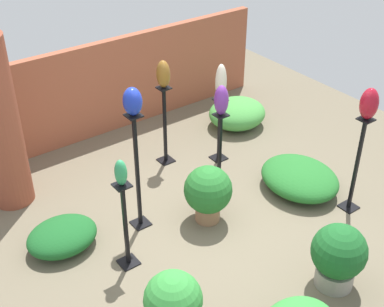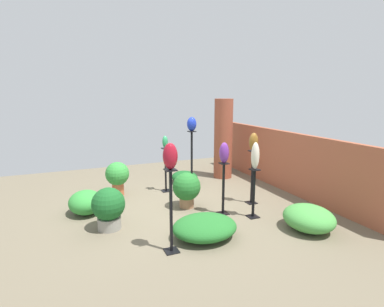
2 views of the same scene
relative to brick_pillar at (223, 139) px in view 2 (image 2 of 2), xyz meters
name	(u,v)px [view 2 (image 2 of 2)]	position (x,y,z in m)	size (l,w,h in m)	color
ground_plane	(180,207)	(1.63, -1.86, -1.06)	(8.00, 8.00, 0.00)	#6B604C
brick_wall_back	(288,162)	(1.63, 0.83, -0.36)	(5.60, 0.12, 1.39)	#9E5138
brick_pillar	(223,139)	(0.00, 0.00, 0.00)	(0.49, 0.49, 2.12)	brown
pedestal_violet	(223,191)	(2.27, -1.22, -0.61)	(0.20, 0.20, 0.99)	black
pedestal_ivory	(254,196)	(2.62, -0.78, -0.65)	(0.20, 0.20, 0.91)	black
pedestal_jade	(166,172)	(0.57, -1.81, -0.59)	(0.20, 0.20, 1.03)	black
pedestal_bronze	(252,180)	(2.00, -0.40, -0.55)	(0.20, 0.20, 1.12)	black
pedestal_cobalt	(192,166)	(1.01, -1.34, -0.39)	(0.20, 0.20, 1.45)	black
pedestal_ruby	(171,215)	(3.21, -2.57, -0.50)	(0.20, 0.20, 1.23)	black
art_vase_violet	(224,153)	(2.27, -1.22, 0.13)	(0.17, 0.18, 0.38)	#6B2D8C
art_vase_ivory	(255,156)	(2.62, -0.78, 0.10)	(0.15, 0.15, 0.49)	beige
art_vase_jade	(165,142)	(0.57, -1.81, 0.11)	(0.12, 0.13, 0.28)	#2D9356
art_vase_bronze	(254,142)	(2.00, -0.40, 0.24)	(0.17, 0.19, 0.36)	brown
art_vase_cobalt	(192,124)	(1.01, -1.34, 0.54)	(0.20, 0.21, 0.31)	#192D9E
art_vase_ruby	(170,156)	(3.21, -2.57, 0.35)	(0.20, 0.21, 0.37)	maroon
potted_plant_front_left	(187,188)	(1.69, -1.73, -0.66)	(0.56, 0.56, 0.71)	#936B4C
potted_plant_mid_left	(109,207)	(2.10, -3.30, -0.67)	(0.55, 0.55, 0.72)	gray
potted_plant_back_center	(117,175)	(0.41, -2.89, -0.60)	(0.52, 0.52, 0.76)	#B25B38
foliage_bed_east	(205,227)	(2.99, -1.94, -0.89)	(0.89, 1.05, 0.34)	#236B28
foliage_bed_west	(185,177)	(0.12, -1.16, -0.91)	(0.78, 0.65, 0.30)	#195923
foliage_bed_center	(86,202)	(1.24, -3.62, -0.84)	(0.77, 0.63, 0.44)	#338C38
foliage_bed_rear	(309,218)	(3.42, -0.22, -0.85)	(0.89, 0.81, 0.42)	#479942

